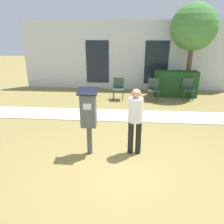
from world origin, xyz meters
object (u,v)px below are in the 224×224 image
object	(u,v)px
outdoor_chair_left	(118,87)
outdoor_chair_middle	(153,88)
parking_meter	(88,113)
person_standing	(135,117)
outdoor_chair_right	(188,87)

from	to	relation	value
outdoor_chair_left	outdoor_chair_middle	bearing A→B (deg)	11.13
parking_meter	outdoor_chair_left	bearing A→B (deg)	84.18
outdoor_chair_left	person_standing	bearing A→B (deg)	-70.08
parking_meter	outdoor_chair_right	world-z (taller)	parking_meter
outdoor_chair_middle	outdoor_chair_right	distance (m)	1.46
outdoor_chair_left	outdoor_chair_middle	distance (m)	1.44
person_standing	outdoor_chair_left	xyz separation A→B (m)	(-0.60, 4.29, -0.40)
parking_meter	person_standing	distance (m)	1.06
person_standing	outdoor_chair_right	size ratio (longest dim) A/B	1.76
parking_meter	person_standing	world-z (taller)	parking_meter
outdoor_chair_middle	outdoor_chair_right	xyz separation A→B (m)	(1.44, 0.22, 0.00)
person_standing	outdoor_chair_middle	world-z (taller)	person_standing
parking_meter	outdoor_chair_right	distance (m)	5.69
outdoor_chair_left	outdoor_chair_right	world-z (taller)	same
outdoor_chair_left	outdoor_chair_middle	size ratio (longest dim) A/B	1.00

